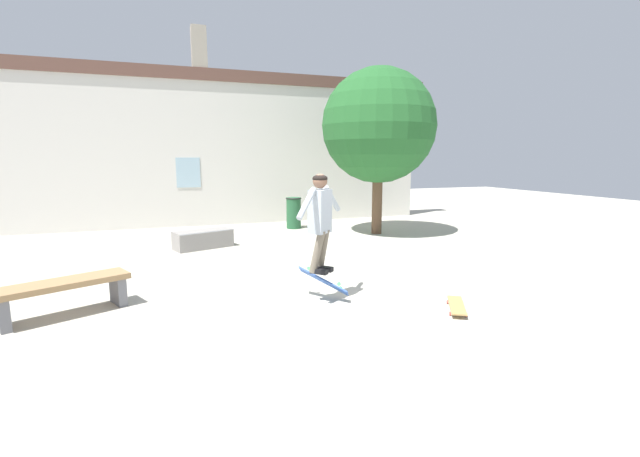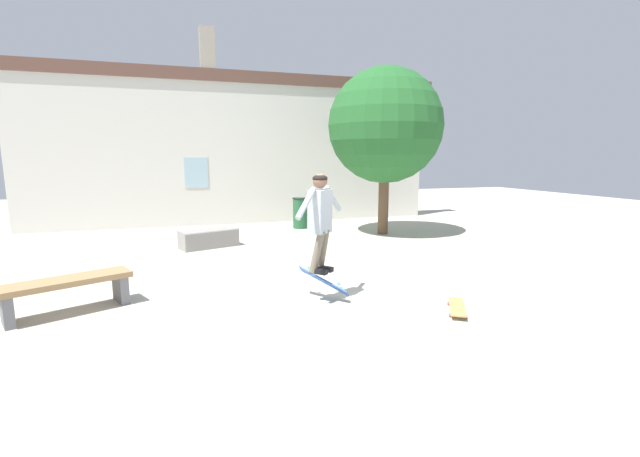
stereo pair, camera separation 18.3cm
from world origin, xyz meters
name	(u,v)px [view 1 (the left image)]	position (x,y,z in m)	size (l,w,h in m)	color
ground_plane	(322,307)	(0.00, 0.00, 0.00)	(40.00, 40.00, 0.00)	#B2AD9E
building_backdrop	(232,146)	(-0.01, 8.41, 2.46)	(13.47, 0.52, 5.95)	beige
tree_right	(379,126)	(3.50, 5.16, 2.95)	(3.09, 3.09, 4.51)	brown
park_bench	(64,290)	(-3.38, 0.87, 0.35)	(1.66, 1.09, 0.49)	#99754C
skate_ledge	(203,239)	(-1.26, 4.76, 0.22)	(1.43, 0.95, 0.43)	gray
trash_bin	(294,212)	(1.55, 6.81, 0.49)	(0.48, 0.48, 0.93)	#235633
skater	(320,215)	(0.08, 0.28, 1.30)	(0.97, 0.87, 1.45)	#9EA8B2
skateboard_flipping	(323,281)	(0.15, 0.35, 0.29)	(0.66, 0.72, 0.42)	#2D519E
skateboard_resting	(457,305)	(1.75, -0.73, 0.07)	(0.58, 0.77, 0.08)	#AD894C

